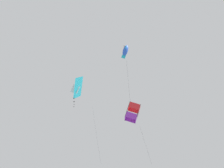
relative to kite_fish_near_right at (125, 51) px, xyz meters
The scene contains 3 objects.
kite_fish_near_right is the anchor object (origin of this frame).
kite_delta_low_drifter 6.36m from the kite_fish_near_right, 62.56° to the left, with size 4.68×3.29×9.27m.
kite_box_upper_right 6.73m from the kite_fish_near_right, 13.42° to the right, with size 3.12×2.51×6.92m.
Camera 1 is at (-32.92, -1.31, 7.62)m, focal length 55.61 mm.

